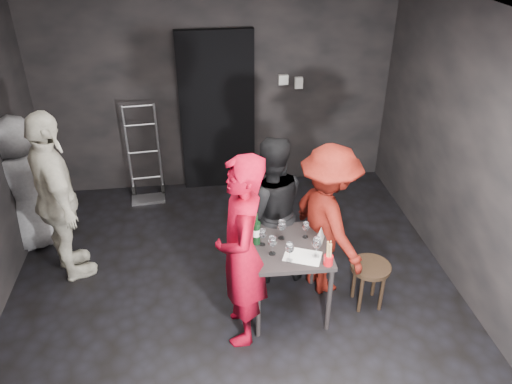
{
  "coord_description": "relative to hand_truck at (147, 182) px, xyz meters",
  "views": [
    {
      "loc": [
        -0.28,
        -3.59,
        3.46
      ],
      "look_at": [
        0.22,
        0.25,
        1.15
      ],
      "focal_mm": 35.0,
      "sensor_mm": 36.0,
      "label": 1
    }
  ],
  "objects": [
    {
      "name": "tasting_mat",
      "position": [
        1.53,
        -2.45,
        0.52
      ],
      "size": [
        0.37,
        0.32,
        0.0
      ],
      "primitive_type": "cube",
      "rotation": [
        0.0,
        0.0,
        -0.39
      ],
      "color": "white",
      "rests_on": "tasting_table"
    },
    {
      "name": "wall_back",
      "position": [
        0.97,
        0.28,
        1.12
      ],
      "size": [
        4.5,
        0.04,
        2.7
      ],
      "primitive_type": "cube",
      "color": "black",
      "rests_on": "ground"
    },
    {
      "name": "bystander_grey",
      "position": [
        -1.18,
        -0.88,
        0.57
      ],
      "size": [
        0.88,
        0.69,
        1.6
      ],
      "primitive_type": "imported",
      "rotation": [
        0.0,
        0.0,
        3.54
      ],
      "color": "gray",
      "rests_on": "floor"
    },
    {
      "name": "wallbox_lower",
      "position": [
        2.02,
        0.23,
        1.17
      ],
      "size": [
        0.1,
        0.06,
        0.14
      ],
      "primitive_type": "cube",
      "color": "#B7B7B2",
      "rests_on": "wall_back"
    },
    {
      "name": "wall_right",
      "position": [
        3.22,
        -2.22,
        1.12
      ],
      "size": [
        0.04,
        5.0,
        2.7
      ],
      "primitive_type": "cube",
      "color": "black",
      "rests_on": "ground"
    },
    {
      "name": "wine_glass_b",
      "position": [
        1.21,
        -2.23,
        0.61
      ],
      "size": [
        0.09,
        0.09,
        0.18
      ],
      "primitive_type": null,
      "rotation": [
        0.0,
        0.0,
        -0.34
      ],
      "color": "white",
      "rests_on": "tasting_table"
    },
    {
      "name": "woman_black",
      "position": [
        1.35,
        -1.73,
        0.58
      ],
      "size": [
        0.8,
        0.45,
        1.63
      ],
      "primitive_type": "imported",
      "rotation": [
        0.0,
        0.0,
        3.17
      ],
      "color": "black",
      "rests_on": "floor"
    },
    {
      "name": "ceiling",
      "position": [
        0.97,
        -2.22,
        2.47
      ],
      "size": [
        4.5,
        5.0,
        0.02
      ],
      "primitive_type": "cube",
      "color": "silver",
      "rests_on": "ground"
    },
    {
      "name": "doorway",
      "position": [
        0.97,
        0.22,
        0.82
      ],
      "size": [
        0.95,
        0.1,
        2.1
      ],
      "primitive_type": "cube",
      "color": "black",
      "rests_on": "ground"
    },
    {
      "name": "wine_bottle",
      "position": [
        1.16,
        -2.2,
        0.64
      ],
      "size": [
        0.08,
        0.08,
        0.31
      ],
      "rotation": [
        0.0,
        0.0,
        -0.27
      ],
      "color": "black",
      "rests_on": "tasting_table"
    },
    {
      "name": "stool",
      "position": [
        2.23,
        -2.31,
        0.16
      ],
      "size": [
        0.38,
        0.38,
        0.47
      ],
      "rotation": [
        0.0,
        0.0,
        -0.21
      ],
      "color": "black",
      "rests_on": "floor"
    },
    {
      "name": "wine_glass_e",
      "position": [
        1.65,
        -2.46,
        0.63
      ],
      "size": [
        0.11,
        0.11,
        0.22
      ],
      "primitive_type": null,
      "rotation": [
        0.0,
        0.0,
        0.43
      ],
      "color": "white",
      "rests_on": "tasting_table"
    },
    {
      "name": "wine_glass_a",
      "position": [
        1.28,
        -2.37,
        0.62
      ],
      "size": [
        0.1,
        0.1,
        0.2
      ],
      "primitive_type": null,
      "rotation": [
        0.0,
        0.0,
        0.34
      ],
      "color": "white",
      "rests_on": "tasting_table"
    },
    {
      "name": "server_red",
      "position": [
        0.99,
        -2.51,
        0.84
      ],
      "size": [
        0.54,
        0.8,
        2.14
      ],
      "primitive_type": "imported",
      "rotation": [
        0.0,
        0.0,
        -1.61
      ],
      "color": "#A6041C",
      "rests_on": "floor"
    },
    {
      "name": "wine_glass_c",
      "position": [
        1.4,
        -2.16,
        0.63
      ],
      "size": [
        0.1,
        0.1,
        0.21
      ],
      "primitive_type": null,
      "rotation": [
        0.0,
        0.0,
        -0.41
      ],
      "color": "white",
      "rests_on": "tasting_table"
    },
    {
      "name": "breadstick_cup",
      "position": [
        1.72,
        -2.58,
        0.63
      ],
      "size": [
        0.08,
        0.08,
        0.25
      ],
      "rotation": [
        0.0,
        0.0,
        0.09
      ],
      "color": "red",
      "rests_on": "tasting_table"
    },
    {
      "name": "wine_glass_d",
      "position": [
        1.41,
        -2.49,
        0.62
      ],
      "size": [
        0.08,
        0.08,
        0.2
      ],
      "primitive_type": null,
      "rotation": [
        0.0,
        0.0,
        -0.02
      ],
      "color": "white",
      "rests_on": "tasting_table"
    },
    {
      "name": "reserved_card",
      "position": [
        1.71,
        -2.24,
        0.57
      ],
      "size": [
        0.13,
        0.16,
        0.1
      ],
      "primitive_type": null,
      "rotation": [
        0.0,
        0.0,
        -0.43
      ],
      "color": "white",
      "rests_on": "tasting_table"
    },
    {
      "name": "man_maroon",
      "position": [
        1.87,
        -1.99,
        0.59
      ],
      "size": [
        0.81,
        1.16,
        1.63
      ],
      "primitive_type": "imported",
      "rotation": [
        0.0,
        0.0,
        1.91
      ],
      "color": "maroon",
      "rests_on": "floor"
    },
    {
      "name": "tasting_table",
      "position": [
        1.44,
        -2.27,
        0.42
      ],
      "size": [
        0.72,
        0.72,
        0.75
      ],
      "rotation": [
        0.0,
        0.0,
        -0.03
      ],
      "color": "black",
      "rests_on": "floor"
    },
    {
      "name": "wallbox_upper",
      "position": [
        1.82,
        0.23,
        1.22
      ],
      "size": [
        0.12,
        0.06,
        0.12
      ],
      "primitive_type": "cube",
      "color": "#B7B7B2",
      "rests_on": "wall_back"
    },
    {
      "name": "floor",
      "position": [
        0.97,
        -2.22,
        -0.23
      ],
      "size": [
        4.5,
        5.0,
        0.02
      ],
      "primitive_type": "cube",
      "color": "black",
      "rests_on": "ground"
    },
    {
      "name": "hand_truck",
      "position": [
        0.0,
        0.0,
        0.0
      ],
      "size": [
        0.43,
        0.36,
        1.28
      ],
      "rotation": [
        0.0,
        0.0,
        0.07
      ],
      "color": "#B2B2B7",
      "rests_on": "floor"
    },
    {
      "name": "wine_glass_f",
      "position": [
        1.62,
        -2.17,
        0.61
      ],
      "size": [
        0.08,
        0.08,
        0.18
      ],
      "primitive_type": null,
      "rotation": [
        0.0,
        0.0,
        0.15
      ],
      "color": "white",
      "rests_on": "tasting_table"
    },
    {
      "name": "bystander_cream",
      "position": [
        -0.7,
        -1.45,
        0.86
      ],
      "size": [
        1.12,
        1.42,
        2.18
      ],
      "primitive_type": "imported",
      "rotation": [
        0.0,
        0.0,
        2.04
      ],
      "color": "beige",
      "rests_on": "floor"
    }
  ]
}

